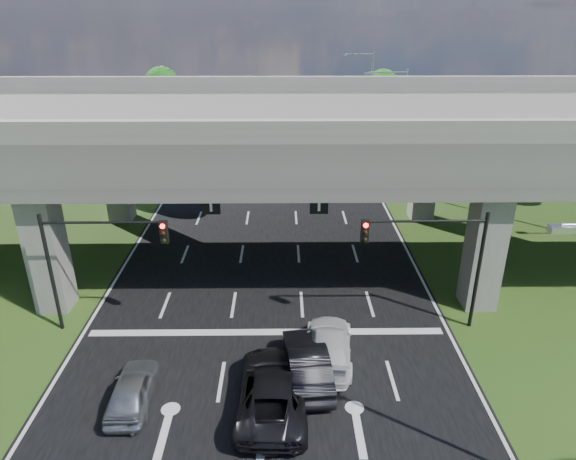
{
  "coord_description": "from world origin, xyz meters",
  "views": [
    {
      "loc": [
        0.82,
        -17.15,
        14.52
      ],
      "look_at": [
        1.1,
        8.75,
        3.1
      ],
      "focal_mm": 32.0,
      "sensor_mm": 36.0,
      "label": 1
    }
  ],
  "objects_px": {
    "signal_right": "(435,250)",
    "signal_left": "(94,252)",
    "car_silver": "(133,389)",
    "car_white": "(329,345)",
    "car_trailing": "(273,389)",
    "streetlight_far": "(398,122)",
    "car_dark": "(307,363)",
    "streetlight_beyond": "(367,91)"
  },
  "relations": [
    {
      "from": "signal_right",
      "to": "streetlight_far",
      "type": "height_order",
      "value": "streetlight_far"
    },
    {
      "from": "signal_left",
      "to": "car_white",
      "type": "bearing_deg",
      "value": -13.15
    },
    {
      "from": "streetlight_far",
      "to": "car_white",
      "type": "xyz_separation_m",
      "value": [
        -7.27,
        -22.55,
        -5.1
      ]
    },
    {
      "from": "signal_left",
      "to": "car_silver",
      "type": "xyz_separation_m",
      "value": [
        2.72,
        -5.16,
        -3.5
      ]
    },
    {
      "from": "streetlight_beyond",
      "to": "car_white",
      "type": "height_order",
      "value": "streetlight_beyond"
    },
    {
      "from": "signal_left",
      "to": "streetlight_far",
      "type": "bearing_deg",
      "value": 48.22
    },
    {
      "from": "car_trailing",
      "to": "signal_left",
      "type": "bearing_deg",
      "value": -31.27
    },
    {
      "from": "car_silver",
      "to": "car_white",
      "type": "distance_m",
      "value": 8.37
    },
    {
      "from": "streetlight_far",
      "to": "signal_right",
      "type": "bearing_deg",
      "value": -96.47
    },
    {
      "from": "car_white",
      "to": "car_trailing",
      "type": "bearing_deg",
      "value": 55.45
    },
    {
      "from": "streetlight_far",
      "to": "streetlight_beyond",
      "type": "relative_size",
      "value": 1.0
    },
    {
      "from": "signal_left",
      "to": "car_dark",
      "type": "xyz_separation_m",
      "value": [
        9.62,
        -3.77,
        -3.37
      ]
    },
    {
      "from": "car_white",
      "to": "streetlight_beyond",
      "type": "bearing_deg",
      "value": -95.57
    },
    {
      "from": "signal_right",
      "to": "signal_left",
      "type": "height_order",
      "value": "same"
    },
    {
      "from": "signal_right",
      "to": "signal_left",
      "type": "distance_m",
      "value": 15.65
    },
    {
      "from": "car_silver",
      "to": "streetlight_beyond",
      "type": "bearing_deg",
      "value": -111.64
    },
    {
      "from": "streetlight_far",
      "to": "car_white",
      "type": "bearing_deg",
      "value": -107.88
    },
    {
      "from": "signal_left",
      "to": "car_dark",
      "type": "distance_m",
      "value": 10.87
    },
    {
      "from": "signal_right",
      "to": "streetlight_far",
      "type": "bearing_deg",
      "value": 83.53
    },
    {
      "from": "signal_right",
      "to": "car_silver",
      "type": "relative_size",
      "value": 1.55
    },
    {
      "from": "car_dark",
      "to": "car_white",
      "type": "distance_m",
      "value": 1.64
    },
    {
      "from": "car_dark",
      "to": "car_white",
      "type": "relative_size",
      "value": 0.97
    },
    {
      "from": "signal_left",
      "to": "car_silver",
      "type": "bearing_deg",
      "value": -62.23
    },
    {
      "from": "signal_left",
      "to": "car_trailing",
      "type": "bearing_deg",
      "value": -33.15
    },
    {
      "from": "car_trailing",
      "to": "streetlight_far",
      "type": "bearing_deg",
      "value": -108.94
    },
    {
      "from": "streetlight_beyond",
      "to": "car_dark",
      "type": "height_order",
      "value": "streetlight_beyond"
    },
    {
      "from": "car_silver",
      "to": "car_trailing",
      "type": "bearing_deg",
      "value": 176.31
    },
    {
      "from": "streetlight_beyond",
      "to": "car_trailing",
      "type": "height_order",
      "value": "streetlight_beyond"
    },
    {
      "from": "signal_left",
      "to": "car_trailing",
      "type": "relative_size",
      "value": 1.04
    },
    {
      "from": "car_dark",
      "to": "signal_left",
      "type": "bearing_deg",
      "value": -26.82
    },
    {
      "from": "car_dark",
      "to": "car_white",
      "type": "height_order",
      "value": "car_dark"
    },
    {
      "from": "streetlight_far",
      "to": "car_silver",
      "type": "xyz_separation_m",
      "value": [
        -15.2,
        -25.22,
        -5.16
      ]
    },
    {
      "from": "signal_right",
      "to": "signal_left",
      "type": "bearing_deg",
      "value": 180.0
    },
    {
      "from": "streetlight_beyond",
      "to": "car_silver",
      "type": "bearing_deg",
      "value": -110.24
    },
    {
      "from": "car_silver",
      "to": "car_dark",
      "type": "bearing_deg",
      "value": -169.97
    },
    {
      "from": "car_dark",
      "to": "car_white",
      "type": "xyz_separation_m",
      "value": [
        1.02,
        1.28,
        -0.07
      ]
    },
    {
      "from": "streetlight_beyond",
      "to": "car_trailing",
      "type": "bearing_deg",
      "value": -103.14
    },
    {
      "from": "signal_right",
      "to": "car_trailing",
      "type": "distance_m",
      "value": 9.75
    },
    {
      "from": "signal_right",
      "to": "car_trailing",
      "type": "bearing_deg",
      "value": -143.97
    },
    {
      "from": "car_dark",
      "to": "car_trailing",
      "type": "bearing_deg",
      "value": 44.1
    },
    {
      "from": "car_silver",
      "to": "car_dark",
      "type": "relative_size",
      "value": 0.81
    },
    {
      "from": "streetlight_far",
      "to": "car_white",
      "type": "distance_m",
      "value": 24.23
    }
  ]
}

